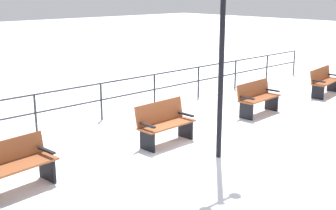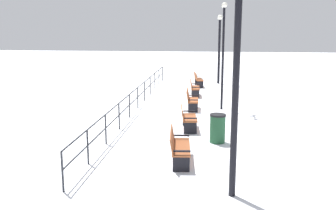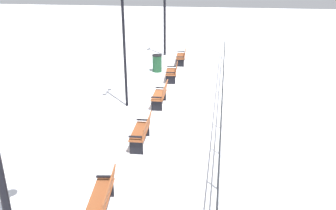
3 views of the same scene
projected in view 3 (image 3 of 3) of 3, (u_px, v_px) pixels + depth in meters
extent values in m
plane|color=white|center=(159.00, 105.00, 14.26)|extent=(80.00, 80.00, 0.00)
cube|color=brown|center=(181.00, 56.00, 20.45)|extent=(0.63, 1.69, 0.04)
cube|color=brown|center=(185.00, 52.00, 20.35)|extent=(0.24, 1.66, 0.43)
cube|color=black|center=(181.00, 57.00, 21.21)|extent=(0.45, 0.09, 0.44)
cube|color=black|center=(180.00, 63.00, 19.85)|extent=(0.45, 0.09, 0.44)
cube|color=black|center=(181.00, 51.00, 21.09)|extent=(0.45, 0.11, 0.04)
cube|color=black|center=(180.00, 57.00, 19.73)|extent=(0.45, 0.11, 0.04)
cube|color=brown|center=(171.00, 72.00, 17.27)|extent=(0.65, 1.41, 0.04)
cube|color=brown|center=(176.00, 68.00, 17.18)|extent=(0.24, 1.36, 0.39)
cube|color=black|center=(172.00, 73.00, 17.90)|extent=(0.46, 0.10, 0.45)
cube|color=black|center=(171.00, 80.00, 16.82)|extent=(0.46, 0.10, 0.45)
cube|color=black|center=(171.00, 66.00, 17.77)|extent=(0.46, 0.12, 0.04)
cube|color=black|center=(170.00, 73.00, 16.69)|extent=(0.46, 0.12, 0.04)
cube|color=brown|center=(159.00, 95.00, 14.10)|extent=(0.53, 1.41, 0.04)
cube|color=brown|center=(165.00, 90.00, 13.98)|extent=(0.17, 1.39, 0.46)
cube|color=black|center=(161.00, 95.00, 14.73)|extent=(0.43, 0.07, 0.44)
cube|color=black|center=(157.00, 105.00, 13.63)|extent=(0.43, 0.07, 0.44)
cube|color=black|center=(160.00, 88.00, 14.60)|extent=(0.43, 0.09, 0.04)
cube|color=black|center=(156.00, 97.00, 13.51)|extent=(0.43, 0.09, 0.04)
cube|color=brown|center=(140.00, 131.00, 10.91)|extent=(0.53, 1.48, 0.04)
cube|color=brown|center=(147.00, 125.00, 10.80)|extent=(0.19, 1.46, 0.41)
cube|color=black|center=(143.00, 129.00, 11.57)|extent=(0.41, 0.07, 0.46)
cube|color=black|center=(136.00, 147.00, 10.41)|extent=(0.41, 0.07, 0.46)
cube|color=black|center=(143.00, 120.00, 11.44)|extent=(0.41, 0.09, 0.04)
cube|color=black|center=(135.00, 137.00, 10.28)|extent=(0.41, 0.09, 0.04)
cube|color=brown|center=(100.00, 198.00, 7.75)|extent=(0.64, 1.59, 0.04)
cube|color=brown|center=(109.00, 190.00, 7.66)|extent=(0.32, 1.55, 0.41)
cube|color=black|center=(106.00, 189.00, 8.46)|extent=(0.39, 0.10, 0.45)
cube|color=black|center=(104.00, 177.00, 8.33)|extent=(0.39, 0.12, 0.04)
cylinder|color=black|center=(165.00, 16.00, 21.77)|extent=(0.15, 0.15, 4.94)
cylinder|color=black|center=(124.00, 50.00, 13.38)|extent=(0.10, 0.10, 4.64)
cylinder|color=#26282D|center=(224.00, 49.00, 22.15)|extent=(0.05, 0.05, 0.97)
cylinder|color=#26282D|center=(224.00, 55.00, 20.46)|extent=(0.05, 0.05, 0.97)
cylinder|color=#26282D|center=(224.00, 63.00, 18.77)|extent=(0.05, 0.05, 0.97)
cylinder|color=#26282D|center=(223.00, 72.00, 17.08)|extent=(0.05, 0.05, 0.97)
cylinder|color=#26282D|center=(223.00, 83.00, 15.39)|extent=(0.05, 0.05, 0.97)
cylinder|color=#26282D|center=(222.00, 98.00, 13.70)|extent=(0.05, 0.05, 0.97)
cylinder|color=#26282D|center=(221.00, 116.00, 12.01)|extent=(0.05, 0.05, 0.97)
cylinder|color=#26282D|center=(220.00, 139.00, 10.32)|extent=(0.05, 0.05, 0.97)
cylinder|color=#26282D|center=(219.00, 173.00, 8.63)|extent=(0.05, 0.05, 0.97)
cylinder|color=#26282D|center=(223.00, 86.00, 13.52)|extent=(0.04, 18.38, 0.04)
cylinder|color=#26282D|center=(222.00, 96.00, 13.68)|extent=(0.04, 18.38, 0.04)
cylinder|color=#1E4C2D|center=(157.00, 64.00, 18.78)|extent=(0.50, 0.50, 0.89)
cylinder|color=black|center=(157.00, 55.00, 18.61)|extent=(0.52, 0.52, 0.06)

